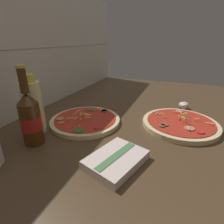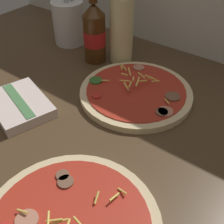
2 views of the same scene
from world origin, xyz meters
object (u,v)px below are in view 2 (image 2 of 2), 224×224
object	(u,v)px
pizza_far	(136,92)
dish_towel	(19,105)
utensil_crock	(69,22)
oil_bottle	(122,29)
beer_bottle	(94,32)

from	to	relation	value
pizza_far	dish_towel	world-z (taller)	pizza_far
pizza_far	utensil_crock	bearing A→B (deg)	159.84
pizza_far	oil_bottle	bearing A→B (deg)	136.61
pizza_far	utensil_crock	distance (cm)	35.72
utensil_crock	beer_bottle	bearing A→B (deg)	-16.87
beer_bottle	oil_bottle	xyz separation A→B (cm)	(6.04, 4.49, 0.78)
oil_bottle	dish_towel	world-z (taller)	oil_bottle
oil_bottle	utensil_crock	world-z (taller)	oil_bottle
beer_bottle	utensil_crock	world-z (taller)	beer_bottle
utensil_crock	dish_towel	xyz separation A→B (cm)	(13.96, -32.51, -5.63)
beer_bottle	dish_towel	size ratio (longest dim) A/B	1.33
dish_towel	pizza_far	bearing A→B (deg)	46.81
dish_towel	beer_bottle	bearing A→B (deg)	90.13
pizza_far	beer_bottle	bearing A→B (deg)	157.53
beer_bottle	dish_towel	distance (cm)	29.29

